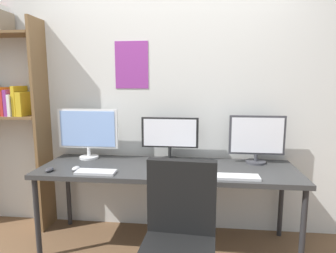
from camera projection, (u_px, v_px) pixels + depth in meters
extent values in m
cube|color=silver|center=(172.00, 100.00, 2.81)|extent=(4.62, 0.10, 2.60)
cube|color=#8C338C|center=(132.00, 65.00, 2.75)|extent=(0.32, 0.01, 0.45)
cube|color=#333333|center=(167.00, 169.00, 2.49)|extent=(2.22, 0.68, 0.04)
cylinder|color=#262628|center=(37.00, 218.00, 2.38)|extent=(0.04, 0.04, 0.70)
cylinder|color=#262628|center=(303.00, 233.00, 2.15)|extent=(0.04, 0.04, 0.70)
cylinder|color=#262628|center=(68.00, 192.00, 2.95)|extent=(0.04, 0.04, 0.70)
cylinder|color=#262628|center=(281.00, 201.00, 2.72)|extent=(0.04, 0.04, 0.70)
cube|color=brown|center=(42.00, 127.00, 2.80)|extent=(0.03, 0.28, 2.06)
cube|color=brown|center=(3.00, 116.00, 2.83)|extent=(0.76, 0.28, 0.02)
cube|color=orange|center=(4.00, 101.00, 2.81)|extent=(0.04, 0.22, 0.28)
cube|color=red|center=(9.00, 103.00, 2.80)|extent=(0.03, 0.22, 0.24)
cube|color=#8C338C|center=(12.00, 103.00, 2.80)|extent=(0.04, 0.22, 0.25)
cube|color=white|center=(15.00, 105.00, 2.79)|extent=(0.03, 0.22, 0.21)
cube|color=gold|center=(20.00, 101.00, 2.79)|extent=(0.03, 0.22, 0.29)
cube|color=gold|center=(25.00, 104.00, 2.78)|extent=(0.05, 0.22, 0.23)
cube|color=white|center=(1.00, 19.00, 2.68)|extent=(0.03, 0.22, 0.25)
cube|color=gray|center=(6.00, 22.00, 2.68)|extent=(0.04, 0.22, 0.19)
cube|color=black|center=(182.00, 196.00, 1.83)|extent=(0.44, 0.10, 0.48)
cylinder|color=silver|center=(89.00, 157.00, 2.78)|extent=(0.18, 0.18, 0.02)
cylinder|color=silver|center=(89.00, 152.00, 2.77)|extent=(0.03, 0.03, 0.08)
cube|color=silver|center=(88.00, 129.00, 2.74)|extent=(0.58, 0.03, 0.38)
cube|color=#8CB2F2|center=(87.00, 129.00, 2.72)|extent=(0.53, 0.01, 0.34)
cylinder|color=black|center=(170.00, 159.00, 2.69)|extent=(0.18, 0.18, 0.02)
cylinder|color=black|center=(170.00, 153.00, 2.68)|extent=(0.03, 0.03, 0.11)
cube|color=black|center=(170.00, 132.00, 2.66)|extent=(0.53, 0.03, 0.28)
cube|color=white|center=(170.00, 133.00, 2.64)|extent=(0.49, 0.01, 0.25)
cylinder|color=#38383D|center=(256.00, 162.00, 2.61)|extent=(0.18, 0.18, 0.02)
cylinder|color=#38383D|center=(256.00, 158.00, 2.60)|extent=(0.03, 0.03, 0.06)
cube|color=#38383D|center=(257.00, 135.00, 2.58)|extent=(0.49, 0.03, 0.35)
cube|color=white|center=(257.00, 135.00, 2.56)|extent=(0.45, 0.01, 0.32)
cube|color=silver|center=(96.00, 172.00, 2.32)|extent=(0.32, 0.13, 0.02)
cube|color=silver|center=(236.00, 177.00, 2.20)|extent=(0.35, 0.13, 0.02)
ellipsoid|color=#38383D|center=(49.00, 170.00, 2.36)|extent=(0.06, 0.10, 0.03)
ellipsoid|color=silver|center=(76.00, 168.00, 2.40)|extent=(0.06, 0.10, 0.03)
cube|color=silver|center=(184.00, 168.00, 2.42)|extent=(0.35, 0.26, 0.02)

